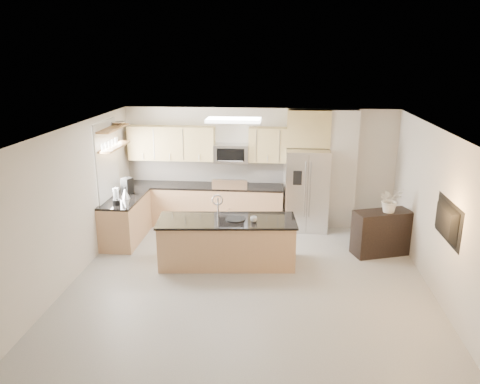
# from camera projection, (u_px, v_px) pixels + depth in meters

# --- Properties ---
(floor) EXTENTS (6.50, 6.50, 0.00)m
(floor) POSITION_uv_depth(u_px,v_px,m) (248.00, 288.00, 7.78)
(floor) COLOR #ACAAA4
(floor) RESTS_ON ground
(ceiling) EXTENTS (6.00, 6.50, 0.02)m
(ceiling) POSITION_uv_depth(u_px,v_px,m) (249.00, 132.00, 7.03)
(ceiling) COLOR white
(ceiling) RESTS_ON wall_back
(wall_back) EXTENTS (6.00, 0.02, 2.60)m
(wall_back) POSITION_uv_depth(u_px,v_px,m) (259.00, 166.00, 10.51)
(wall_back) COLOR beige
(wall_back) RESTS_ON floor
(wall_front) EXTENTS (6.00, 0.02, 2.60)m
(wall_front) POSITION_uv_depth(u_px,v_px,m) (223.00, 330.00, 4.30)
(wall_front) COLOR beige
(wall_front) RESTS_ON floor
(wall_left) EXTENTS (0.02, 6.50, 2.60)m
(wall_left) POSITION_uv_depth(u_px,v_px,m) (66.00, 208.00, 7.66)
(wall_left) COLOR beige
(wall_left) RESTS_ON floor
(wall_right) EXTENTS (0.02, 6.50, 2.60)m
(wall_right) POSITION_uv_depth(u_px,v_px,m) (444.00, 220.00, 7.15)
(wall_right) COLOR beige
(wall_right) RESTS_ON floor
(back_counter) EXTENTS (3.55, 0.66, 1.44)m
(back_counter) POSITION_uv_depth(u_px,v_px,m) (204.00, 204.00, 10.54)
(back_counter) COLOR tan
(back_counter) RESTS_ON floor
(left_counter) EXTENTS (0.66, 1.50, 0.92)m
(left_counter) POSITION_uv_depth(u_px,v_px,m) (126.00, 219.00, 9.64)
(left_counter) COLOR tan
(left_counter) RESTS_ON floor
(range) EXTENTS (0.76, 0.64, 1.14)m
(range) POSITION_uv_depth(u_px,v_px,m) (231.00, 205.00, 10.48)
(range) COLOR black
(range) RESTS_ON floor
(upper_cabinets) EXTENTS (3.50, 0.33, 0.75)m
(upper_cabinets) POSITION_uv_depth(u_px,v_px,m) (200.00, 144.00, 10.31)
(upper_cabinets) COLOR tan
(upper_cabinets) RESTS_ON wall_back
(microwave) EXTENTS (0.76, 0.40, 0.40)m
(microwave) POSITION_uv_depth(u_px,v_px,m) (231.00, 153.00, 10.27)
(microwave) COLOR silver
(microwave) RESTS_ON upper_cabinets
(refrigerator) EXTENTS (0.92, 0.78, 1.78)m
(refrigerator) POSITION_uv_depth(u_px,v_px,m) (307.00, 190.00, 10.17)
(refrigerator) COLOR silver
(refrigerator) RESTS_ON floor
(partition_column) EXTENTS (0.60, 0.30, 2.60)m
(partition_column) POSITION_uv_depth(u_px,v_px,m) (342.00, 170.00, 10.21)
(partition_column) COLOR beige
(partition_column) RESTS_ON floor
(window) EXTENTS (0.04, 1.15, 1.65)m
(window) POSITION_uv_depth(u_px,v_px,m) (107.00, 162.00, 9.33)
(window) COLOR white
(window) RESTS_ON wall_left
(shelf_lower) EXTENTS (0.30, 1.20, 0.04)m
(shelf_lower) POSITION_uv_depth(u_px,v_px,m) (114.00, 147.00, 9.33)
(shelf_lower) COLOR olive
(shelf_lower) RESTS_ON wall_left
(shelf_upper) EXTENTS (0.30, 1.20, 0.04)m
(shelf_upper) POSITION_uv_depth(u_px,v_px,m) (112.00, 128.00, 9.22)
(shelf_upper) COLOR olive
(shelf_upper) RESTS_ON wall_left
(ceiling_fixture) EXTENTS (1.00, 0.50, 0.06)m
(ceiling_fixture) POSITION_uv_depth(u_px,v_px,m) (234.00, 120.00, 8.61)
(ceiling_fixture) COLOR white
(ceiling_fixture) RESTS_ON ceiling
(island) EXTENTS (2.56, 1.12, 1.29)m
(island) POSITION_uv_depth(u_px,v_px,m) (227.00, 242.00, 8.55)
(island) COLOR tan
(island) RESTS_ON floor
(credenza) EXTENTS (1.17, 0.78, 0.86)m
(credenza) POSITION_uv_depth(u_px,v_px,m) (381.00, 233.00, 8.98)
(credenza) COLOR black
(credenza) RESTS_ON floor
(cup) EXTENTS (0.12, 0.12, 0.10)m
(cup) POSITION_uv_depth(u_px,v_px,m) (254.00, 219.00, 8.31)
(cup) COLOR silver
(cup) RESTS_ON island
(platter) EXTENTS (0.38, 0.38, 0.02)m
(platter) POSITION_uv_depth(u_px,v_px,m) (235.00, 219.00, 8.43)
(platter) COLOR black
(platter) RESTS_ON island
(blender) EXTENTS (0.14, 0.14, 0.33)m
(blender) POSITION_uv_depth(u_px,v_px,m) (116.00, 197.00, 9.04)
(blender) COLOR black
(blender) RESTS_ON left_counter
(kettle) EXTENTS (0.20, 0.20, 0.25)m
(kettle) POSITION_uv_depth(u_px,v_px,m) (125.00, 193.00, 9.41)
(kettle) COLOR silver
(kettle) RESTS_ON left_counter
(coffee_maker) EXTENTS (0.24, 0.26, 0.33)m
(coffee_maker) POSITION_uv_depth(u_px,v_px,m) (127.00, 186.00, 9.74)
(coffee_maker) COLOR black
(coffee_maker) RESTS_ON left_counter
(bowl) EXTENTS (0.35, 0.35, 0.08)m
(bowl) POSITION_uv_depth(u_px,v_px,m) (118.00, 123.00, 9.52)
(bowl) COLOR silver
(bowl) RESTS_ON shelf_upper
(flower_vase) EXTENTS (0.80, 0.75, 0.72)m
(flower_vase) POSITION_uv_depth(u_px,v_px,m) (391.00, 194.00, 8.72)
(flower_vase) COLOR silver
(flower_vase) RESTS_ON credenza
(television) EXTENTS (0.14, 1.08, 0.62)m
(television) POSITION_uv_depth(u_px,v_px,m) (443.00, 221.00, 6.95)
(television) COLOR black
(television) RESTS_ON wall_right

